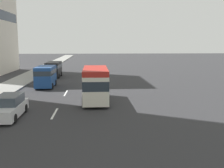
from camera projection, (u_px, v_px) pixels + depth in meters
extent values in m
plane|color=#2D2D30|center=(71.00, 84.00, 35.08)|extent=(198.00, 198.00, 0.00)
cube|color=gray|center=(14.00, 84.00, 34.58)|extent=(162.00, 3.62, 0.15)
cube|color=silver|center=(55.00, 113.00, 20.52)|extent=(3.20, 0.16, 0.01)
cube|color=silver|center=(66.00, 93.00, 28.80)|extent=(3.20, 0.16, 0.01)
cube|color=silver|center=(9.00, 110.00, 19.34)|extent=(4.66, 1.71, 0.79)
cube|color=#38424C|center=(9.00, 99.00, 19.46)|extent=(2.56, 1.57, 0.65)
cylinder|color=black|center=(14.00, 119.00, 18.01)|extent=(0.64, 0.22, 0.64)
cylinder|color=black|center=(25.00, 108.00, 20.86)|extent=(0.64, 0.22, 0.64)
cylinder|color=black|center=(5.00, 109.00, 20.75)|extent=(0.64, 0.22, 0.64)
cube|color=black|center=(54.00, 69.00, 41.98)|extent=(5.32, 1.98, 2.18)
cube|color=#2D3842|center=(54.00, 66.00, 41.90)|extent=(5.33, 1.98, 0.52)
cylinder|color=black|center=(59.00, 76.00, 40.61)|extent=(0.72, 0.24, 0.72)
cylinder|color=black|center=(46.00, 76.00, 40.48)|extent=(0.72, 0.24, 0.72)
cylinder|color=black|center=(61.00, 74.00, 43.75)|extent=(0.72, 0.24, 0.72)
cylinder|color=black|center=(50.00, 74.00, 43.63)|extent=(0.72, 0.24, 0.72)
cube|color=silver|center=(96.00, 86.00, 24.47)|extent=(6.36, 2.17, 2.40)
cube|color=#B2261E|center=(95.00, 71.00, 24.25)|extent=(6.36, 2.17, 0.46)
cube|color=#28333D|center=(95.00, 81.00, 24.40)|extent=(6.37, 2.17, 0.80)
cylinder|color=black|center=(85.00, 93.00, 26.37)|extent=(0.84, 0.26, 0.84)
cylinder|color=black|center=(106.00, 93.00, 26.51)|extent=(0.84, 0.26, 0.84)
cylinder|color=black|center=(84.00, 102.00, 22.74)|extent=(0.84, 0.26, 0.84)
cylinder|color=black|center=(108.00, 101.00, 22.88)|extent=(0.84, 0.26, 0.84)
cube|color=#1E478C|center=(46.00, 76.00, 32.42)|extent=(4.61, 1.96, 2.36)
cube|color=#2D3842|center=(46.00, 72.00, 32.34)|extent=(4.62, 1.97, 0.57)
cylinder|color=black|center=(52.00, 86.00, 31.27)|extent=(0.72, 0.24, 0.72)
cylinder|color=black|center=(36.00, 86.00, 31.15)|extent=(0.72, 0.24, 0.72)
cylinder|color=black|center=(55.00, 83.00, 34.00)|extent=(0.72, 0.24, 0.72)
cylinder|color=black|center=(41.00, 83.00, 33.88)|extent=(0.72, 0.24, 0.72)
cube|color=#2D3847|center=(7.00, 16.00, 47.36)|extent=(11.32, 0.08, 1.67)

